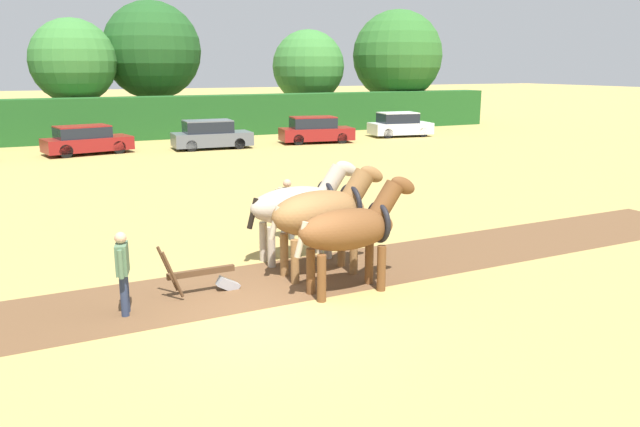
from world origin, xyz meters
name	(u,v)px	position (x,y,z in m)	size (l,w,h in m)	color
ground_plane	(271,313)	(0.00, 0.00, 0.00)	(240.00, 240.00, 0.00)	#A88E4C
plowed_furrow_strip	(74,314)	(-3.26, 1.50, 0.00)	(33.39, 2.64, 0.01)	brown
hedgerow	(90,120)	(0.00, 29.79, 1.30)	(57.42, 1.90, 2.60)	#1E511E
tree_center	(73,61)	(-0.44, 32.53, 4.72)	(5.25, 5.25, 7.36)	brown
tree_center_right	(152,51)	(4.66, 33.70, 5.44)	(6.48, 6.48, 8.69)	#4C3823
tree_right	(308,67)	(16.12, 33.59, 4.40)	(5.39, 5.39, 7.10)	#423323
tree_far_right	(397,56)	(23.34, 32.60, 5.23)	(6.97, 6.97, 8.72)	brown
draft_horse_lead_left	(352,229)	(1.89, 0.39, 1.30)	(2.76, 0.90, 2.34)	brown
draft_horse_lead_right	(324,212)	(1.85, 1.60, 1.38)	(2.80, 1.06, 2.39)	brown
draft_horse_trail_left	(300,205)	(1.84, 2.81, 1.31)	(2.87, 0.94, 2.33)	#B2A38E
plow	(208,277)	(-0.74, 1.55, 0.32)	(1.60, 0.47, 1.13)	#4C331E
farmer_at_plow	(123,268)	(-2.40, 1.12, 0.89)	(0.30, 0.62, 1.55)	#28334C
farmer_beside_team	(287,205)	(2.22, 4.50, 0.92)	(0.56, 0.42, 1.60)	#4C4C4C
parked_car_center_left	(86,140)	(-0.82, 24.03, 0.71)	(4.55, 2.63, 1.47)	maroon
parked_car_center	(211,135)	(5.57, 23.41, 0.74)	(4.32, 2.02, 1.56)	#565B66
parked_car_center_right	(315,130)	(11.89, 23.32, 0.74)	(4.47, 2.35, 1.55)	maroon
parked_car_right	(399,125)	(18.25, 24.12, 0.74)	(4.14, 2.37, 1.55)	silver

